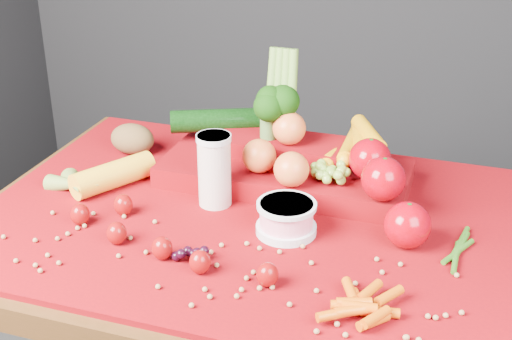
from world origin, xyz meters
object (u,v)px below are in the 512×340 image
(milk_glass, at_px, (214,167))
(yogurt_bowl, at_px, (286,217))
(produce_mound, at_px, (299,160))
(table, at_px, (253,261))

(milk_glass, relative_size, yogurt_bowl, 1.31)
(milk_glass, relative_size, produce_mound, 0.24)
(table, distance_m, produce_mound, 0.23)
(milk_glass, distance_m, produce_mound, 0.19)
(table, height_order, produce_mound, produce_mound)
(table, height_order, milk_glass, milk_glass)
(milk_glass, height_order, produce_mound, produce_mound)
(table, distance_m, yogurt_bowl, 0.17)
(table, relative_size, produce_mound, 1.80)
(milk_glass, bearing_deg, yogurt_bowl, -21.08)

